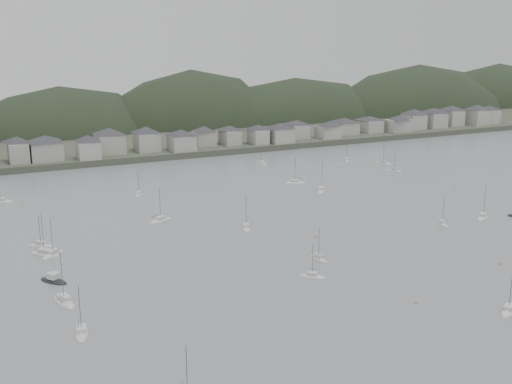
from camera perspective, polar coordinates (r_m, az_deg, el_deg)
ground at (r=144.41m, az=13.48°, el=-8.84°), size 900.00×900.00×0.00m
far_shore_land at (r=409.06m, az=-13.88°, el=6.13°), size 900.00×250.00×3.00m
forested_ridge at (r=387.44m, az=-12.23°, el=3.88°), size 851.55×103.94×102.57m
waterfront_town at (r=319.38m, az=-0.49°, el=5.70°), size 451.48×28.46×12.92m
sailboat_lead at (r=230.84m, az=-23.02°, el=-0.87°), size 9.27×5.48×12.07m
moored_fleet at (r=183.61m, az=1.68°, el=-3.39°), size 244.47×177.06×13.57m
motor_launch_far at (r=151.67m, az=-18.62°, el=-7.96°), size 6.99×8.12×3.90m
mooring_buoys at (r=185.87m, az=2.58°, el=-3.19°), size 171.46×128.47×0.70m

